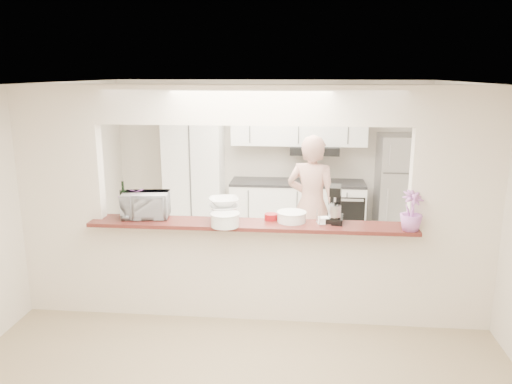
# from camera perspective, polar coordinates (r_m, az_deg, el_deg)

# --- Properties ---
(floor) EXTENTS (6.00, 6.00, 0.00)m
(floor) POSITION_cam_1_polar(r_m,az_deg,el_deg) (5.67, -0.50, -13.98)
(floor) COLOR tan
(floor) RESTS_ON ground
(tile_overlay) EXTENTS (5.00, 2.90, 0.01)m
(tile_overlay) POSITION_cam_1_polar(r_m,az_deg,el_deg) (7.07, 0.81, -8.15)
(tile_overlay) COLOR silver
(tile_overlay) RESTS_ON floor
(partition) EXTENTS (5.00, 0.15, 2.50)m
(partition) POSITION_cam_1_polar(r_m,az_deg,el_deg) (5.15, -0.53, 0.81)
(partition) COLOR #EFE3D1
(partition) RESTS_ON floor
(bar_counter) EXTENTS (3.40, 0.38, 1.09)m
(bar_counter) POSITION_cam_1_polar(r_m,az_deg,el_deg) (5.42, -0.52, -8.60)
(bar_counter) COLOR #EFE3D1
(bar_counter) RESTS_ON floor
(kitchen_cabinets) EXTENTS (3.15, 0.62, 2.25)m
(kitchen_cabinets) POSITION_cam_1_polar(r_m,az_deg,el_deg) (7.92, 0.18, 1.59)
(kitchen_cabinets) COLOR white
(kitchen_cabinets) RESTS_ON floor
(refrigerator) EXTENTS (0.75, 0.70, 1.70)m
(refrigerator) POSITION_cam_1_polar(r_m,az_deg,el_deg) (7.99, 16.30, 0.22)
(refrigerator) COLOR #A1A0A5
(refrigerator) RESTS_ON floor
(flower_left) EXTENTS (0.37, 0.35, 0.33)m
(flower_left) POSITION_cam_1_polar(r_m,az_deg,el_deg) (5.54, -13.98, -1.12)
(flower_left) COLOR pink
(flower_left) RESTS_ON bar_counter
(wine_bottle_a) EXTENTS (0.08, 0.08, 0.39)m
(wine_bottle_a) POSITION_cam_1_polar(r_m,az_deg,el_deg) (5.59, -14.87, -1.17)
(wine_bottle_a) COLOR black
(wine_bottle_a) RESTS_ON bar_counter
(wine_bottle_b) EXTENTS (0.07, 0.07, 0.37)m
(wine_bottle_b) POSITION_cam_1_polar(r_m,az_deg,el_deg) (5.59, -14.87, -1.23)
(wine_bottle_b) COLOR black
(wine_bottle_b) RESTS_ON bar_counter
(toaster_oven) EXTENTS (0.53, 0.39, 0.27)m
(toaster_oven) POSITION_cam_1_polar(r_m,az_deg,el_deg) (5.50, -12.49, -1.46)
(toaster_oven) COLOR #A4A4A9
(toaster_oven) RESTS_ON bar_counter
(serving_bowls) EXTENTS (0.38, 0.38, 0.23)m
(serving_bowls) POSITION_cam_1_polar(r_m,az_deg,el_deg) (5.30, -3.70, -1.94)
(serving_bowls) COLOR white
(serving_bowls) RESTS_ON bar_counter
(plate_stack_a) EXTENTS (0.30, 0.30, 0.14)m
(plate_stack_a) POSITION_cam_1_polar(r_m,az_deg,el_deg) (5.08, -3.56, -3.17)
(plate_stack_a) COLOR white
(plate_stack_a) RESTS_ON bar_counter
(plate_stack_b) EXTENTS (0.31, 0.31, 0.11)m
(plate_stack_b) POSITION_cam_1_polar(r_m,az_deg,el_deg) (5.24, 4.09, -2.83)
(plate_stack_b) COLOR white
(plate_stack_b) RESTS_ON bar_counter
(red_bowl) EXTENTS (0.14, 0.14, 0.07)m
(red_bowl) POSITION_cam_1_polar(r_m,az_deg,el_deg) (5.30, 1.72, -2.84)
(red_bowl) COLOR maroon
(red_bowl) RESTS_ON bar_counter
(tan_bowl) EXTENTS (0.15, 0.15, 0.07)m
(tan_bowl) POSITION_cam_1_polar(r_m,az_deg,el_deg) (5.19, 3.85, -3.21)
(tan_bowl) COLOR #C8AF8D
(tan_bowl) RESTS_ON bar_counter
(utensil_caddy) EXTENTS (0.26, 0.19, 0.22)m
(utensil_caddy) POSITION_cam_1_polar(r_m,az_deg,el_deg) (5.19, 8.28, -2.66)
(utensil_caddy) COLOR silver
(utensil_caddy) RESTS_ON bar_counter
(stand_mixer) EXTENTS (0.20, 0.29, 0.39)m
(stand_mixer) POSITION_cam_1_polar(r_m,az_deg,el_deg) (5.25, 9.02, -1.56)
(stand_mixer) COLOR black
(stand_mixer) RESTS_ON bar_counter
(flower_right) EXTENTS (0.30, 0.30, 0.40)m
(flower_right) POSITION_cam_1_polar(r_m,az_deg,el_deg) (5.14, 17.34, -2.07)
(flower_right) COLOR #BC65BC
(flower_right) RESTS_ON bar_counter
(person) EXTENTS (0.78, 0.63, 1.84)m
(person) POSITION_cam_1_polar(r_m,az_deg,el_deg) (6.54, 6.36, -1.57)
(person) COLOR tan
(person) RESTS_ON floor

